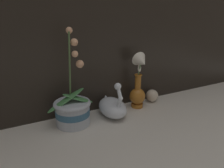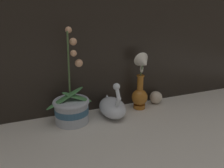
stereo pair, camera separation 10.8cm
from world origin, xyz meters
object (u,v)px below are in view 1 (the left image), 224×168
at_px(blue_vase, 139,85).
at_px(orchid_potted_plant, 73,109).
at_px(swan_figurine, 112,106).
at_px(glass_sphere, 152,96).

bearing_deg(blue_vase, orchid_potted_plant, -177.81).
height_order(orchid_potted_plant, blue_vase, orchid_potted_plant).
bearing_deg(orchid_potted_plant, swan_figurine, -2.28).
height_order(blue_vase, glass_sphere, blue_vase).
height_order(orchid_potted_plant, swan_figurine, orchid_potted_plant).
xyz_separation_m(orchid_potted_plant, blue_vase, (0.38, 0.01, 0.05)).
distance_m(orchid_potted_plant, glass_sphere, 0.50).
relative_size(orchid_potted_plant, glass_sphere, 6.15).
xyz_separation_m(swan_figurine, blue_vase, (0.17, 0.02, 0.08)).
xyz_separation_m(orchid_potted_plant, glass_sphere, (0.50, 0.05, -0.04)).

